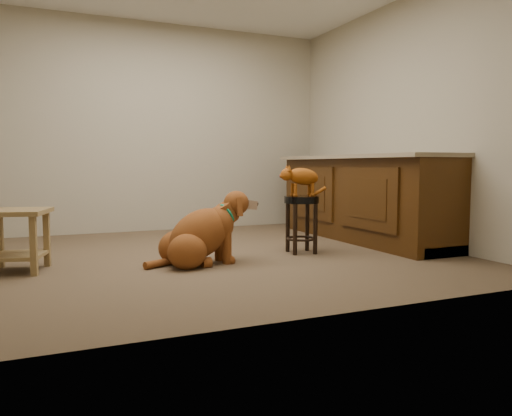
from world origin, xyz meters
name	(u,v)px	position (x,y,z in m)	size (l,w,h in m)	color
floor	(202,256)	(0.00, 0.00, 0.00)	(4.50, 4.00, 0.01)	brown
room_shell	(201,69)	(0.00, 0.00, 1.68)	(4.54, 4.04, 2.62)	#A79E86
cabinet_run	(361,200)	(1.94, 0.30, 0.44)	(0.70, 2.56, 0.94)	#41250B
padded_stool	(301,213)	(0.92, -0.19, 0.38)	(0.33, 0.33, 0.54)	black
wood_stool	(315,199)	(1.85, 1.16, 0.40)	(0.44, 0.44, 0.76)	brown
side_table	(16,231)	(-1.52, -0.04, 0.32)	(0.58, 0.58, 0.49)	olive
golden_retriever	(201,235)	(-0.12, -0.34, 0.24)	(1.03, 0.53, 0.65)	brown
tabby_kitten	(300,178)	(0.91, -0.19, 0.71)	(0.52, 0.19, 0.32)	#88400D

